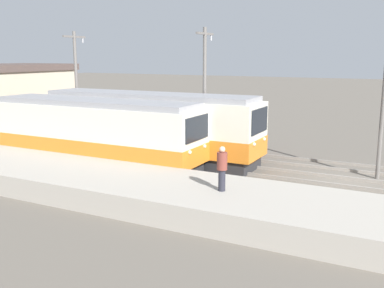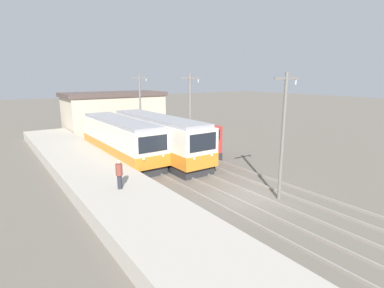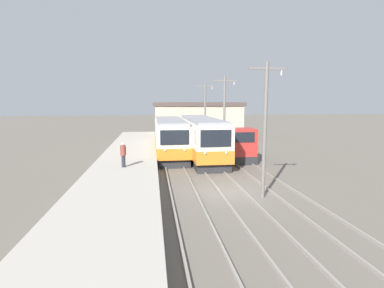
% 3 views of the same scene
% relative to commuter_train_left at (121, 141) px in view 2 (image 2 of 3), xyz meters
% --- Properties ---
extents(ground_plane, '(200.00, 200.00, 0.00)m').
position_rel_commuter_train_left_xyz_m(ground_plane, '(2.60, -12.34, -1.66)').
color(ground_plane, '#665E54').
extents(platform_left, '(4.50, 54.00, 0.92)m').
position_rel_commuter_train_left_xyz_m(platform_left, '(-3.65, -12.34, -1.21)').
color(platform_left, '#ADA599').
rests_on(platform_left, ground).
extents(track_left, '(1.54, 60.00, 0.14)m').
position_rel_commuter_train_left_xyz_m(track_left, '(0.00, -12.34, -1.59)').
color(track_left, gray).
rests_on(track_left, ground).
extents(track_center, '(1.54, 60.00, 0.14)m').
position_rel_commuter_train_left_xyz_m(track_center, '(2.80, -12.34, -1.59)').
color(track_center, gray).
rests_on(track_center, ground).
extents(track_right, '(1.54, 60.00, 0.14)m').
position_rel_commuter_train_left_xyz_m(track_right, '(5.80, -12.34, -1.59)').
color(track_right, gray).
rests_on(track_right, ground).
extents(commuter_train_left, '(2.84, 12.16, 3.58)m').
position_rel_commuter_train_left_xyz_m(commuter_train_left, '(0.00, 0.00, 0.00)').
color(commuter_train_left, '#28282B').
rests_on(commuter_train_left, ground).
extents(commuter_train_center, '(2.84, 13.18, 3.76)m').
position_rel_commuter_train_left_xyz_m(commuter_train_center, '(2.80, -1.55, 0.08)').
color(commuter_train_center, '#28282B').
rests_on(commuter_train_center, ground).
extents(shunting_locomotive, '(2.40, 6.04, 3.00)m').
position_rel_commuter_train_left_xyz_m(shunting_locomotive, '(5.80, -2.66, -0.46)').
color(shunting_locomotive, '#28282B').
rests_on(shunting_locomotive, ground).
extents(catenary_mast_near, '(2.00, 0.20, 7.33)m').
position_rel_commuter_train_left_xyz_m(catenary_mast_near, '(4.31, -13.55, 2.32)').
color(catenary_mast_near, slate).
rests_on(catenary_mast_near, ground).
extents(catenary_mast_mid, '(2.00, 0.20, 7.33)m').
position_rel_commuter_train_left_xyz_m(catenary_mast_mid, '(4.31, -4.33, 2.32)').
color(catenary_mast_mid, slate).
rests_on(catenary_mast_mid, ground).
extents(catenary_mast_far, '(2.00, 0.20, 7.33)m').
position_rel_commuter_train_left_xyz_m(catenary_mast_far, '(4.31, 4.89, 2.32)').
color(catenary_mast_far, slate).
rests_on(catenary_mast_far, ground).
extents(person_on_platform, '(0.38, 0.38, 1.67)m').
position_rel_commuter_train_left_xyz_m(person_on_platform, '(-3.65, -8.88, 0.16)').
color(person_on_platform, '#282833').
rests_on(person_on_platform, platform_left).
extents(station_building, '(12.60, 6.30, 5.14)m').
position_rel_commuter_train_left_xyz_m(station_building, '(4.73, 13.66, 0.93)').
color(station_building, beige).
rests_on(station_building, ground).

